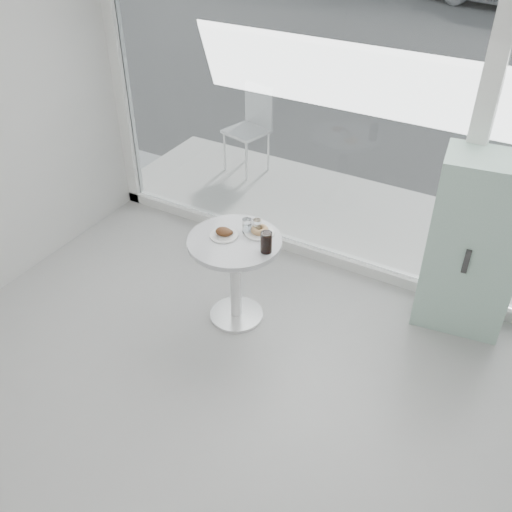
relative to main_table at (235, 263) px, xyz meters
The scene contains 10 objects.
storefront 1.70m from the main_table, 62.44° to the left, with size 5.00×0.14×3.00m.
main_table is the anchor object (origin of this frame).
patio_deck 2.03m from the main_table, 75.26° to the left, with size 5.60×1.60×0.05m, color beige.
mint_cabinet 1.82m from the main_table, 29.13° to the left, with size 0.73×0.54×1.45m.
patio_chair 2.58m from the main_table, 117.17° to the left, with size 0.52×0.52×0.98m.
plate_fritter 0.26m from the main_table, behind, with size 0.22×0.22×0.07m.
plate_donut 0.32m from the main_table, 54.23° to the left, with size 0.23×0.23×0.06m.
water_tumbler_a 0.30m from the main_table, 77.21° to the left, with size 0.07×0.07×0.11m.
water_tumbler_b 0.33m from the main_table, 61.84° to the left, with size 0.07×0.07×0.11m.
cola_glass 0.41m from the main_table, ahead, with size 0.09×0.09×0.16m.
Camera 1 is at (1.39, -1.10, 3.19)m, focal length 40.00 mm.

